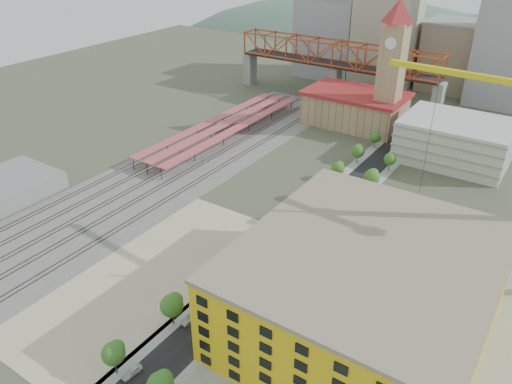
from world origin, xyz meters
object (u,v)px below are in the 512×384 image
Objects in this scene: clock_tower at (393,57)px; construction_building at (365,290)px; site_trailer_a at (216,310)px; car_0 at (132,372)px; site_trailer_c at (261,267)px; site_trailer_d at (286,244)px; site_trailer_b at (249,279)px.

clock_tower is 107.36m from construction_building.
clock_tower is 5.94× the size of site_trailer_a.
site_trailer_a is at bearing 88.03° from car_0.
construction_building reaches higher than car_0.
site_trailer_a is at bearing -87.15° from site_trailer_c.
construction_building is 12.41× the size of car_0.
site_trailer_a is 27.84m from site_trailer_d.
site_trailer_a is 11.80m from site_trailer_b.
site_trailer_d is (0.00, 16.04, 0.01)m from site_trailer_b.
site_trailer_c is at bearing -99.08° from site_trailer_d.
clock_tower is at bearing 111.62° from site_trailer_b.
clock_tower is 5.63× the size of site_trailer_b.
site_trailer_d is at bearing -84.64° from clock_tower.
car_0 is at bearing -103.97° from site_trailer_a.
site_trailer_a is (8.00, -113.10, -27.50)m from clock_tower.
site_trailer_d is at bearing 92.76° from car_0.
site_trailer_b is at bearing 84.31° from site_trailer_a.
site_trailer_b is 0.99× the size of site_trailer_d.
clock_tower is at bearing 97.60° from site_trailer_c.
site_trailer_d is at bearing 92.85° from site_trailer_c.
site_trailer_c reaches higher than site_trailer_d.
site_trailer_d reaches higher than car_0.
site_trailer_a is 2.15× the size of car_0.
site_trailer_c is at bearing 171.81° from construction_building.
site_trailer_b reaches higher than site_trailer_a.
construction_building is 27.28m from site_trailer_b.
site_trailer_d is at bearing 84.31° from site_trailer_a.
construction_building is at bearing -5.34° from site_trailer_c.
site_trailer_a is 16.85m from site_trailer_c.
construction_building reaches higher than site_trailer_b.
site_trailer_c is (0.00, 16.85, 0.22)m from site_trailer_a.
site_trailer_b is 2.27× the size of car_0.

